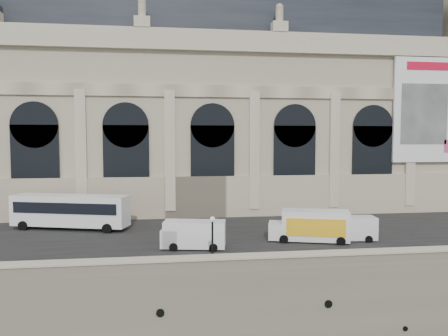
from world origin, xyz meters
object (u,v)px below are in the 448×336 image
(bus_left, at_px, (70,210))
(lamp_left, at_px, (212,243))
(van_c, at_px, (345,228))
(box_truck, at_px, (310,226))
(van_b, at_px, (191,235))

(bus_left, distance_m, lamp_left, 20.32)
(van_c, height_order, box_truck, box_truck)
(van_b, xyz_separation_m, box_truck, (11.06, 1.11, 0.22))
(box_truck, xyz_separation_m, lamp_left, (-9.82, -7.01, 0.45))
(van_c, distance_m, lamp_left, 14.87)
(bus_left, height_order, lamp_left, lamp_left)
(lamp_left, bearing_deg, van_c, 27.79)
(van_b, bearing_deg, van_c, 4.06)
(van_b, relative_size, van_c, 1.09)
(van_c, bearing_deg, box_truck, 178.46)
(bus_left, height_order, van_b, bus_left)
(lamp_left, bearing_deg, van_b, 101.86)
(van_c, height_order, lamp_left, lamp_left)
(lamp_left, bearing_deg, bus_left, 130.46)
(bus_left, height_order, van_c, bus_left)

